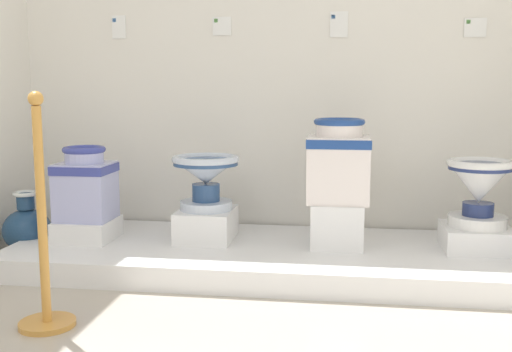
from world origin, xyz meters
TOP-DOWN VIEW (x-y plane):
  - wall_back at (1.71, 3.00)m, footprint 3.63×0.06m
  - display_platform at (1.71, 2.44)m, footprint 2.98×1.03m
  - plinth_block_pale_glazed at (0.61, 2.42)m, footprint 0.32×0.34m
  - antique_toilet_pale_glazed at (0.61, 2.42)m, footprint 0.32×0.29m
  - plinth_block_tall_cobalt at (1.31, 2.52)m, footprint 0.32×0.38m
  - antique_toilet_tall_cobalt at (1.31, 2.52)m, footprint 0.40×0.40m
  - plinth_block_squat_floral at (2.08, 2.50)m, footprint 0.29×0.34m
  - antique_toilet_squat_floral at (2.08, 2.50)m, footprint 0.35×0.31m
  - plinth_block_broad_patterned at (2.85, 2.52)m, footprint 0.37×0.36m
  - antique_toilet_broad_patterned at (2.85, 2.52)m, footprint 0.36×0.36m
  - info_placard_first at (0.64, 2.97)m, footprint 0.09×0.01m
  - info_placard_second at (1.32, 2.97)m, footprint 0.12×0.01m
  - info_placard_third at (2.06, 2.97)m, footprint 0.11×0.01m
  - info_placard_fourth at (2.88, 2.97)m, footprint 0.13×0.01m
  - decorative_vase_companion at (0.20, 2.46)m, footprint 0.29×0.29m
  - stanchion_post_near_left at (0.85, 1.43)m, footprint 0.24×0.24m

SIDE VIEW (x-z plane):
  - display_platform at x=1.71m, z-range 0.00..0.13m
  - decorative_vase_companion at x=0.20m, z-range -0.03..0.37m
  - plinth_block_pale_glazed at x=0.61m, z-range 0.13..0.25m
  - plinth_block_broad_patterned at x=2.85m, z-range 0.13..0.26m
  - plinth_block_tall_cobalt at x=1.31m, z-range 0.13..0.31m
  - plinth_block_squat_floral at x=2.08m, z-range 0.13..0.38m
  - stanchion_post_near_left at x=0.85m, z-range -0.19..0.83m
  - antique_toilet_pale_glazed at x=0.61m, z-range 0.25..0.69m
  - antique_toilet_broad_patterned at x=2.85m, z-range 0.30..0.68m
  - antique_toilet_tall_cobalt at x=1.31m, z-range 0.37..0.69m
  - antique_toilet_squat_floral at x=2.08m, z-range 0.39..0.86m
  - info_placard_fourth at x=2.88m, z-range 1.33..1.44m
  - info_placard_second at x=1.32m, z-range 1.36..1.47m
  - info_placard_third at x=2.06m, z-range 1.34..1.49m
  - info_placard_first at x=0.64m, z-range 1.35..1.49m
  - wall_back at x=1.71m, z-range 0.00..2.99m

